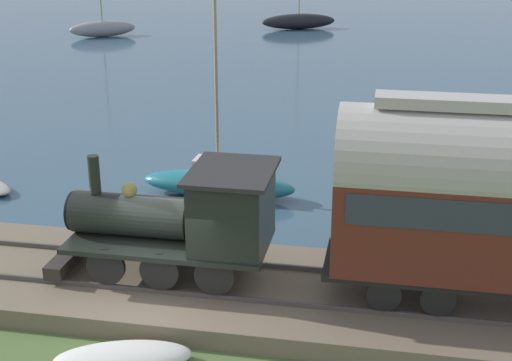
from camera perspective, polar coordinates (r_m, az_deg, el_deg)
ground_plane at (r=16.67m, az=-7.67°, el=-10.99°), size 200.00×200.00×0.00m
harbor_water at (r=58.09m, az=5.99°, el=11.57°), size 80.00×80.00×0.01m
rail_embankment at (r=17.58m, az=-6.44°, el=-8.30°), size 4.47×56.00×0.59m
steam_locomotive at (r=16.66m, az=-5.26°, el=-2.83°), size 2.35×5.29×2.84m
sailboat_teal at (r=23.29m, az=-3.05°, el=-0.07°), size 1.49×5.15×7.99m
sailboat_black at (r=60.59m, az=3.43°, el=12.61°), size 3.92×6.36×8.79m
sailboat_gray at (r=57.62m, az=-12.18°, el=11.82°), size 3.82×4.96×8.16m
rowboat_off_pier at (r=25.93m, az=17.97°, el=0.50°), size 1.73×3.00×0.56m
beached_dinghy at (r=15.12m, az=-10.62°, el=-13.77°), size 1.88×3.00×0.44m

